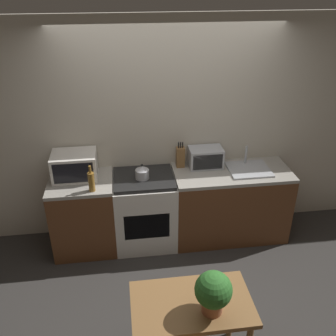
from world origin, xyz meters
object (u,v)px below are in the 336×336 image
toaster_oven (206,158)px  dining_table (191,312)px  microwave (75,166)px  kettle (142,172)px  bottle (91,181)px  stove_range (145,210)px

toaster_oven → dining_table: size_ratio=0.42×
microwave → toaster_oven: microwave is taller
kettle → bottle: bearing=-160.5°
stove_range → dining_table: bearing=-82.1°
stove_range → microwave: (-0.76, 0.10, 0.60)m
dining_table → toaster_oven: bearing=74.5°
toaster_oven → kettle: bearing=-166.2°
stove_range → toaster_oven: (0.75, 0.16, 0.57)m
stove_range → bottle: bottle is taller
microwave → kettle: bearing=-9.9°
stove_range → kettle: size_ratio=5.01×
stove_range → microwave: microwave is taller
toaster_oven → dining_table: 1.96m
stove_range → toaster_oven: toaster_oven is taller
bottle → dining_table: bottle is taller
dining_table → stove_range: bearing=97.9°
kettle → microwave: (-0.74, 0.13, 0.07)m
toaster_oven → bottle: bearing=-163.8°
kettle → dining_table: (0.25, -1.67, -0.36)m
dining_table → kettle: bearing=98.6°
kettle → dining_table: size_ratio=0.19×
microwave → bottle: bottle is taller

